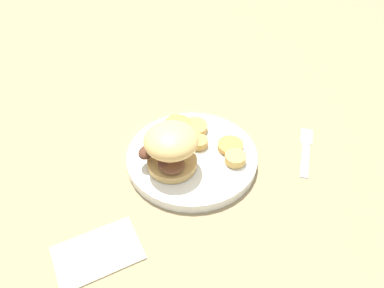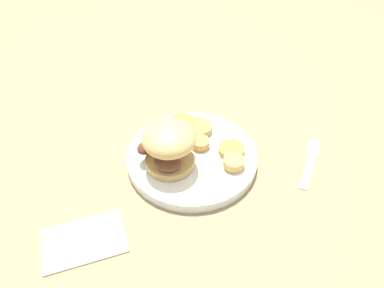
% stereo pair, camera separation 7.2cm
% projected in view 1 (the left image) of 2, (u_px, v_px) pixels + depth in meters
% --- Properties ---
extents(ground_plane, '(4.00, 4.00, 0.00)m').
position_uv_depth(ground_plane, '(192.00, 161.00, 0.75)').
color(ground_plane, '#937F5B').
extents(dinner_plate, '(0.26, 0.26, 0.02)m').
position_uv_depth(dinner_plate, '(192.00, 157.00, 0.74)').
color(dinner_plate, white).
rests_on(dinner_plate, ground_plane).
extents(sandwich, '(0.12, 0.10, 0.09)m').
position_uv_depth(sandwich, '(170.00, 148.00, 0.68)').
color(sandwich, tan).
rests_on(sandwich, dinner_plate).
extents(potato_round_0, '(0.06, 0.06, 0.01)m').
position_uv_depth(potato_round_0, '(178.00, 125.00, 0.78)').
color(potato_round_0, '#BC8942').
rests_on(potato_round_0, dinner_plate).
extents(potato_round_1, '(0.04, 0.04, 0.02)m').
position_uv_depth(potato_round_1, '(235.00, 158.00, 0.71)').
color(potato_round_1, tan).
rests_on(potato_round_1, dinner_plate).
extents(potato_round_2, '(0.05, 0.05, 0.01)m').
position_uv_depth(potato_round_2, '(195.00, 127.00, 0.78)').
color(potato_round_2, tan).
rests_on(potato_round_2, dinner_plate).
extents(potato_round_3, '(0.04, 0.04, 0.02)m').
position_uv_depth(potato_round_3, '(199.00, 142.00, 0.75)').
color(potato_round_3, tan).
rests_on(potato_round_3, dinner_plate).
extents(potato_round_4, '(0.05, 0.05, 0.01)m').
position_uv_depth(potato_round_4, '(231.00, 146.00, 0.74)').
color(potato_round_4, '#BC8942').
rests_on(potato_round_4, dinner_plate).
extents(fork, '(0.08, 0.14, 0.00)m').
position_uv_depth(fork, '(306.00, 151.00, 0.77)').
color(fork, silver).
rests_on(fork, ground_plane).
extents(napkin, '(0.15, 0.12, 0.01)m').
position_uv_depth(napkin, '(97.00, 252.00, 0.60)').
color(napkin, beige).
rests_on(napkin, ground_plane).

